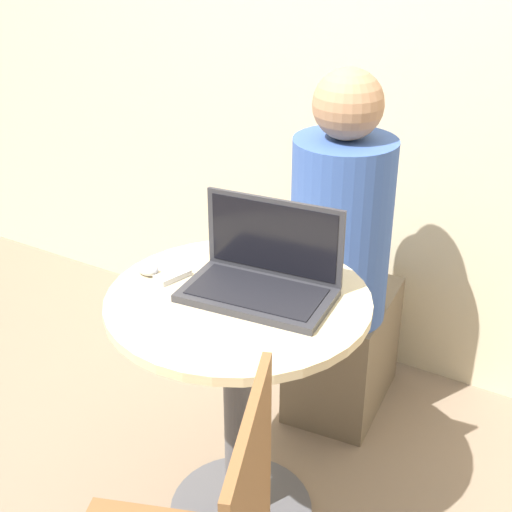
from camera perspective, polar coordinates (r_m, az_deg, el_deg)
The scene contains 7 objects.
ground_plane at distance 2.28m, azimuth -1.20°, elevation -19.72°, with size 12.00×12.00×0.00m, color #7F6B56.
back_wall at distance 2.48m, azimuth 11.27°, elevation 18.23°, with size 7.00×0.05×2.60m.
round_table at distance 1.94m, azimuth -1.35°, elevation -9.32°, with size 0.68×0.68×0.75m.
laptop at distance 1.80m, azimuth 0.55°, elevation -1.49°, with size 0.40×0.25×0.23m.
cell_phone at distance 1.90m, azimuth -6.70°, elevation -1.58°, with size 0.07×0.10×0.02m.
computer_mouse at distance 1.92m, azimuth -8.70°, elevation -1.02°, with size 0.07×0.04×0.04m.
person_seated at distance 2.36m, azimuth 6.91°, elevation -2.05°, with size 0.34×0.50×1.23m.
Camera 1 is at (0.83, -1.32, 1.67)m, focal length 50.00 mm.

